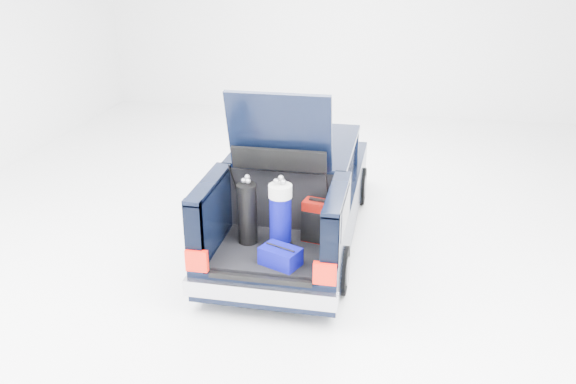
% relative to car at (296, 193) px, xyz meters
% --- Properties ---
extents(ground, '(14.00, 14.00, 0.00)m').
position_rel_car_xyz_m(ground, '(0.00, -0.11, -0.67)').
color(ground, white).
rests_on(ground, ground).
extents(car, '(1.87, 4.65, 2.47)m').
position_rel_car_xyz_m(car, '(0.00, 0.00, 0.00)').
color(car, black).
rests_on(car, ground).
extents(red_suitcase, '(0.38, 0.29, 0.57)m').
position_rel_car_xyz_m(red_suitcase, '(0.50, -1.27, 0.19)').
color(red_suitcase, '#6E0903').
rests_on(red_suitcase, car).
extents(black_golf_bag, '(0.27, 0.29, 0.88)m').
position_rel_car_xyz_m(black_golf_bag, '(-0.34, -1.49, 0.33)').
color(black_golf_bag, black).
rests_on(black_golf_bag, car).
extents(blue_golf_bag, '(0.31, 0.31, 0.95)m').
position_rel_car_xyz_m(blue_golf_bag, '(0.09, -1.56, 0.36)').
color(blue_golf_bag, black).
rests_on(blue_golf_bag, car).
extents(blue_duffel, '(0.53, 0.45, 0.24)m').
position_rel_car_xyz_m(blue_duffel, '(0.18, -1.95, 0.04)').
color(blue_duffel, '#05046D').
rests_on(blue_duffel, car).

